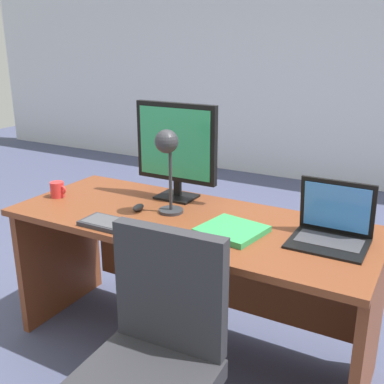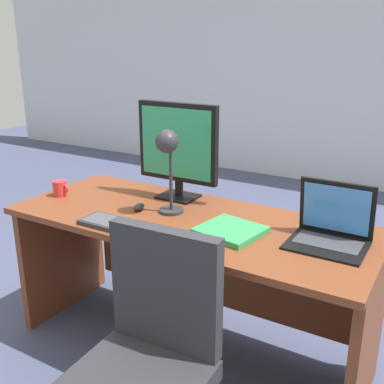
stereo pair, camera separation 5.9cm
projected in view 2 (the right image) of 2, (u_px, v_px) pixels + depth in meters
ground at (287, 244)px, 3.64m from camera, size 12.00×12.00×0.00m
back_wall at (358, 52)px, 4.69m from camera, size 10.00×0.10×2.80m
desk at (194, 256)px, 2.30m from camera, size 1.74×0.70×0.73m
monitor at (178, 146)px, 2.38m from camera, size 0.45×0.16×0.50m
laptop at (332, 224)px, 1.92m from camera, size 0.31×0.26×0.25m
keyboard at (116, 224)px, 2.09m from camera, size 0.34×0.14×0.02m
mouse at (139, 207)px, 2.29m from camera, size 0.04×0.07×0.03m
desk_lamp at (168, 153)px, 2.15m from camera, size 0.12×0.14×0.41m
book at (230, 231)px, 2.01m from camera, size 0.29×0.28×0.03m
coffee_mug at (60, 188)px, 2.49m from camera, size 0.10×0.07×0.08m
office_chair at (144, 384)px, 1.66m from camera, size 0.56×0.56×0.90m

